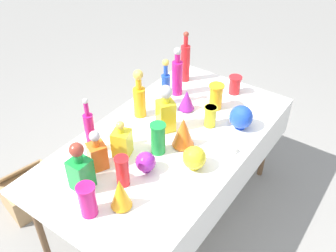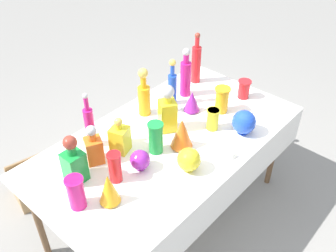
% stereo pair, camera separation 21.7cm
% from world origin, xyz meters
% --- Properties ---
extents(ground_plane, '(40.00, 40.00, 0.00)m').
position_xyz_m(ground_plane, '(0.00, 0.00, 0.00)').
color(ground_plane, gray).
extents(display_table, '(1.84, 1.00, 0.76)m').
position_xyz_m(display_table, '(0.00, -0.03, 0.70)').
color(display_table, white).
rests_on(display_table, ground).
extents(tall_bottle_0, '(0.09, 0.09, 0.36)m').
position_xyz_m(tall_bottle_0, '(0.10, 0.31, 0.91)').
color(tall_bottle_0, orange).
rests_on(tall_bottle_0, display_table).
extents(tall_bottle_1, '(0.07, 0.07, 0.42)m').
position_xyz_m(tall_bottle_1, '(0.69, 0.32, 0.93)').
color(tall_bottle_1, red).
rests_on(tall_bottle_1, display_table).
extents(tall_bottle_2, '(0.06, 0.06, 0.36)m').
position_xyz_m(tall_bottle_2, '(0.33, 0.25, 0.91)').
color(tall_bottle_2, blue).
rests_on(tall_bottle_2, display_table).
extents(tall_bottle_3, '(0.08, 0.08, 0.38)m').
position_xyz_m(tall_bottle_3, '(0.48, 0.26, 0.92)').
color(tall_bottle_3, '#C61972').
rests_on(tall_bottle_3, display_table).
extents(tall_bottle_4, '(0.06, 0.06, 0.39)m').
position_xyz_m(tall_bottle_4, '(-0.37, 0.32, 0.91)').
color(tall_bottle_4, '#C61972').
rests_on(tall_bottle_4, display_table).
extents(square_decanter_0, '(0.13, 0.13, 0.25)m').
position_xyz_m(square_decanter_0, '(-0.29, 0.14, 0.86)').
color(square_decanter_0, yellow).
rests_on(square_decanter_0, display_table).
extents(square_decanter_1, '(0.11, 0.11, 0.31)m').
position_xyz_m(square_decanter_1, '(-0.63, 0.14, 0.89)').
color(square_decanter_1, '#198C38').
rests_on(square_decanter_1, display_table).
extents(square_decanter_2, '(0.13, 0.13, 0.26)m').
position_xyz_m(square_decanter_2, '(-0.46, 0.18, 0.87)').
color(square_decanter_2, orange).
rests_on(square_decanter_2, display_table).
extents(square_decanter_3, '(0.15, 0.15, 0.34)m').
position_xyz_m(square_decanter_3, '(0.07, 0.07, 0.91)').
color(square_decanter_3, yellow).
rests_on(square_decanter_3, display_table).
extents(slender_vase_0, '(0.09, 0.09, 0.15)m').
position_xyz_m(slender_vase_0, '(0.28, -0.15, 0.84)').
color(slender_vase_0, yellow).
rests_on(slender_vase_0, display_table).
extents(slender_vase_1, '(0.10, 0.10, 0.21)m').
position_xyz_m(slender_vase_1, '(-0.14, -0.03, 0.87)').
color(slender_vase_1, '#198C38').
rests_on(slender_vase_1, display_table).
extents(slender_vase_2, '(0.08, 0.08, 0.19)m').
position_xyz_m(slender_vase_2, '(-0.48, -0.03, 0.86)').
color(slender_vase_2, red).
rests_on(slender_vase_2, display_table).
extents(slender_vase_3, '(0.11, 0.11, 0.19)m').
position_xyz_m(slender_vase_3, '(0.48, -0.08, 0.86)').
color(slender_vase_3, orange).
rests_on(slender_vase_3, display_table).
extents(slender_vase_4, '(0.10, 0.10, 0.14)m').
position_xyz_m(slender_vase_4, '(0.75, -0.09, 0.84)').
color(slender_vase_4, red).
rests_on(slender_vase_4, display_table).
extents(slender_vase_5, '(0.10, 0.10, 0.19)m').
position_xyz_m(slender_vase_5, '(-0.74, -0.02, 0.86)').
color(slender_vase_5, '#C61972').
rests_on(slender_vase_5, display_table).
extents(fluted_vase_0, '(0.14, 0.14, 0.21)m').
position_xyz_m(fluted_vase_0, '(-0.01, -0.12, 0.87)').
color(fluted_vase_0, orange).
rests_on(fluted_vase_0, display_table).
extents(fluted_vase_1, '(0.12, 0.12, 0.19)m').
position_xyz_m(fluted_vase_1, '(-0.61, -0.13, 0.86)').
color(fluted_vase_1, orange).
rests_on(fluted_vase_1, display_table).
extents(fluted_vase_2, '(0.12, 0.12, 0.16)m').
position_xyz_m(fluted_vase_2, '(0.35, 0.08, 0.84)').
color(fluted_vase_2, purple).
rests_on(fluted_vase_2, display_table).
extents(round_bowl_0, '(0.12, 0.12, 0.13)m').
position_xyz_m(round_bowl_0, '(-0.32, -0.07, 0.83)').
color(round_bowl_0, purple).
rests_on(round_bowl_0, display_table).
extents(round_bowl_1, '(0.16, 0.16, 0.17)m').
position_xyz_m(round_bowl_1, '(0.38, -0.33, 0.85)').
color(round_bowl_1, blue).
rests_on(round_bowl_1, display_table).
extents(round_bowl_2, '(0.14, 0.14, 0.15)m').
position_xyz_m(round_bowl_2, '(-0.14, -0.29, 0.84)').
color(round_bowl_2, yellow).
rests_on(round_bowl_2, display_table).
extents(price_tag_left, '(0.05, 0.02, 0.03)m').
position_xyz_m(price_tag_left, '(0.13, -0.43, 0.78)').
color(price_tag_left, white).
rests_on(price_tag_left, display_table).
extents(cardboard_box_behind_left, '(0.45, 0.41, 0.32)m').
position_xyz_m(cardboard_box_behind_left, '(-0.53, 0.94, 0.12)').
color(cardboard_box_behind_left, tan).
rests_on(cardboard_box_behind_left, ground).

